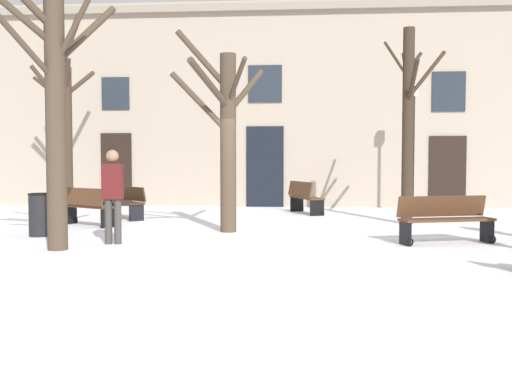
{
  "coord_description": "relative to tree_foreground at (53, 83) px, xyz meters",
  "views": [
    {
      "loc": [
        1.19,
        -12.4,
        1.65
      ],
      "look_at": [
        0.0,
        1.71,
        0.87
      ],
      "focal_mm": 43.7,
      "sensor_mm": 36.0,
      "label": 1
    }
  ],
  "objects": [
    {
      "name": "ground_plane",
      "position": [
        3.32,
        1.63,
        -2.98
      ],
      "size": [
        33.1,
        33.1,
        0.0
      ],
      "primitive_type": "plane",
      "color": "white"
    },
    {
      "name": "building_facade",
      "position": [
        3.33,
        10.37,
        0.53
      ],
      "size": [
        20.69,
        0.6,
        6.9
      ],
      "color": "tan",
      "rests_on": "ground"
    },
    {
      "name": "tree_foreground",
      "position": [
        0.0,
        0.0,
        0.0
      ],
      "size": [
        2.13,
        2.17,
        5.72
      ],
      "color": "#4C3D2D",
      "rests_on": "ground"
    },
    {
      "name": "tree_right_of_center",
      "position": [
        2.69,
        2.92,
        -0.73
      ],
      "size": [
        2.01,
        2.67,
        4.47
      ],
      "color": "#4C3D2D",
      "rests_on": "ground"
    },
    {
      "name": "tree_near_facade",
      "position": [
        7.0,
        5.05,
        -0.37
      ],
      "size": [
        1.66,
        2.45,
        4.86
      ],
      "color": "#382B1E",
      "rests_on": "ground"
    },
    {
      "name": "tree_left_of_center",
      "position": [
        -2.81,
        7.54,
        -0.51
      ],
      "size": [
        1.71,
        1.91,
        4.85
      ],
      "color": "#423326",
      "rests_on": "ground"
    },
    {
      "name": "streetlamp",
      "position": [
        7.66,
        8.43,
        -0.58
      ],
      "size": [
        0.3,
        0.3,
        3.93
      ],
      "color": "black",
      "rests_on": "ground"
    },
    {
      "name": "litter_bin",
      "position": [
        -1.12,
        1.87,
        -2.52
      ],
      "size": [
        0.5,
        0.5,
        0.91
      ],
      "color": "black",
      "rests_on": "ground"
    },
    {
      "name": "bench_back_to_back_right",
      "position": [
        -0.47,
        5.77,
        -2.52
      ],
      "size": [
        1.54,
        1.63,
        0.88
      ],
      "rotation": [
        0.0,
        0.0,
        5.45
      ],
      "color": "#3D2819",
      "rests_on": "ground"
    },
    {
      "name": "bench_near_lamp",
      "position": [
        -0.84,
        3.84,
        -2.5
      ],
      "size": [
        1.58,
        1.21,
        0.93
      ],
      "rotation": [
        0.0,
        0.0,
        2.6
      ],
      "color": "#51331E",
      "rests_on": "ground"
    },
    {
      "name": "bench_near_center_tree",
      "position": [
        4.4,
        7.68,
        -2.49
      ],
      "size": [
        1.11,
        1.76,
        0.96
      ],
      "rotation": [
        0.0,
        0.0,
        1.96
      ],
      "color": "#51331E",
      "rests_on": "ground"
    },
    {
      "name": "bench_far_corner",
      "position": [
        7.15,
        1.43,
        -2.5
      ],
      "size": [
        1.92,
        1.02,
        0.92
      ],
      "rotation": [
        0.0,
        0.0,
        0.3
      ],
      "color": "#51331E",
      "rests_on": "ground"
    },
    {
      "name": "person_near_bench",
      "position": [
        0.79,
        0.82,
        -1.97
      ],
      "size": [
        0.4,
        0.25,
        1.8
      ],
      "rotation": [
        0.0,
        0.0,
        3.22
      ],
      "color": "#403D3A",
      "rests_on": "ground"
    }
  ]
}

